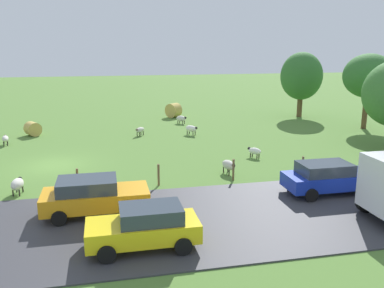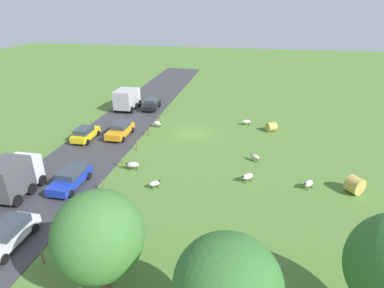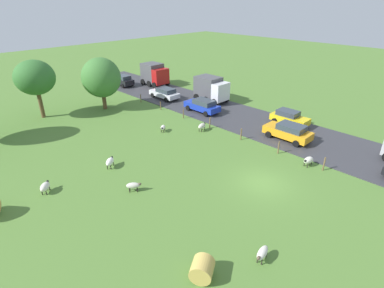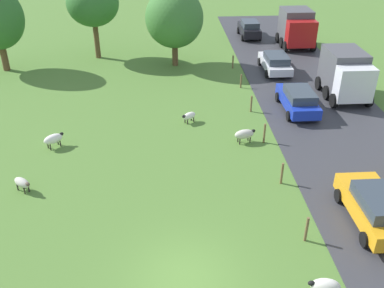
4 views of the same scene
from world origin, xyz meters
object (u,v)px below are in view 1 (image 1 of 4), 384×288
object	(u,v)px
sheep_1	(5,139)
sheep_4	(229,165)
hay_bale_1	(174,110)
tree_0	(301,76)
sheep_3	(181,119)
tree_2	(369,76)
sheep_0	(17,184)
car_5	(94,195)
sheep_5	(140,130)
car_3	(329,177)
car_0	(145,226)
hay_bale_0	(33,129)
sheep_2	(191,129)
sheep_6	(255,151)

from	to	relation	value
sheep_1	sheep_4	world-z (taller)	sheep_4
hay_bale_1	tree_0	xyz separation A→B (m)	(2.38, 13.03, 3.49)
sheep_3	tree_2	world-z (taller)	tree_2
sheep_0	tree_0	size ratio (longest dim) A/B	0.18
sheep_0	car_5	distance (m)	5.15
sheep_5	car_5	xyz separation A→B (m)	(15.95, -3.45, 0.42)
sheep_3	car_3	bearing A→B (deg)	10.08
hay_bale_1	car_0	world-z (taller)	car_0
car_0	tree_0	bearing A→B (deg)	143.46
hay_bale_0	tree_2	xyz separation A→B (m)	(3.12, 28.69, 4.11)
sheep_2	tree_2	xyz separation A→B (m)	(0.58, 15.80, 4.15)
tree_2	car_3	distance (m)	19.26
sheep_1	sheep_2	size ratio (longest dim) A/B	1.06
car_5	sheep_3	bearing A→B (deg)	159.21
sheep_1	car_3	bearing A→B (deg)	51.23
sheep_0	sheep_6	size ratio (longest dim) A/B	1.17
tree_2	car_3	bearing A→B (deg)	-39.62
car_0	sheep_4	bearing A→B (deg)	144.59
sheep_3	hay_bale_0	size ratio (longest dim) A/B	0.97
sheep_1	car_3	distance (m)	23.29
tree_2	hay_bale_1	bearing A→B (deg)	-121.17
sheep_0	car_0	world-z (taller)	car_0
sheep_5	sheep_4	bearing A→B (deg)	19.46
sheep_4	tree_0	xyz separation A→B (m)	(-17.50, 13.20, 3.69)
sheep_2	car_0	world-z (taller)	car_0
sheep_3	car_0	size ratio (longest dim) A/B	0.27
sheep_3	tree_0	bearing A→B (deg)	95.95
tree_0	tree_2	bearing A→B (deg)	20.88
hay_bale_1	car_3	world-z (taller)	car_3
sheep_1	car_0	world-z (taller)	car_0
sheep_6	hay_bale_1	distance (m)	17.02
car_0	car_3	xyz separation A→B (m)	(-3.76, 9.55, 0.00)
hay_bale_0	car_5	world-z (taller)	car_5
sheep_2	sheep_6	world-z (taller)	sheep_2
car_5	sheep_5	bearing A→B (deg)	167.80
car_5	sheep_2	bearing A→B (deg)	153.44
sheep_3	car_5	xyz separation A→B (m)	(20.56, -7.80, 0.41)
hay_bale_1	car_3	xyz separation A→B (m)	(24.08, 3.72, 0.15)
sheep_3	hay_bale_1	world-z (taller)	hay_bale_1
sheep_5	tree_2	bearing A→B (deg)	86.57
sheep_3	hay_bale_1	xyz separation A→B (m)	(-3.73, -0.10, 0.24)
sheep_4	hay_bale_1	bearing A→B (deg)	179.50
sheep_1	tree_0	xyz separation A→B (m)	(-7.11, 27.46, 3.73)
sheep_2	hay_bale_0	bearing A→B (deg)	-101.14
car_3	car_5	size ratio (longest dim) A/B	1.00
car_5	tree_2	bearing A→B (deg)	122.16
sheep_2	tree_0	distance (m)	15.08
car_0	sheep_0	bearing A→B (deg)	-141.03
sheep_3	car_3	distance (m)	20.67
sheep_1	sheep_5	xyz separation A→B (m)	(-1.16, 10.18, -0.01)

